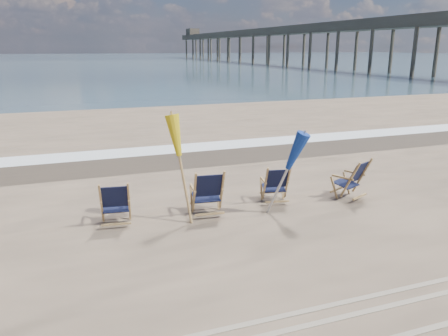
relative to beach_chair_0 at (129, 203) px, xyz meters
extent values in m
plane|color=#3D5665|center=(2.24, 126.28, -0.49)|extent=(400.00, 400.00, 0.00)
cube|color=silver|center=(2.24, 6.58, -0.49)|extent=(200.00, 1.40, 0.01)
cube|color=#42362A|center=(2.24, 5.08, -0.49)|extent=(200.00, 2.60, 0.00)
cylinder|color=#AF874E|center=(1.10, -0.14, 0.64)|extent=(0.06, 0.06, 2.27)
cone|color=gold|center=(1.10, -0.14, 1.31)|extent=(0.30, 0.30, 0.85)
cylinder|color=#A5A5AD|center=(3.25, -0.51, 0.49)|extent=(0.06, 0.06, 1.97)
cone|color=navy|center=(3.25, -0.51, 1.00)|extent=(0.30, 0.30, 0.85)
camera|label=1|loc=(-1.02, -8.56, 3.08)|focal=35.00mm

